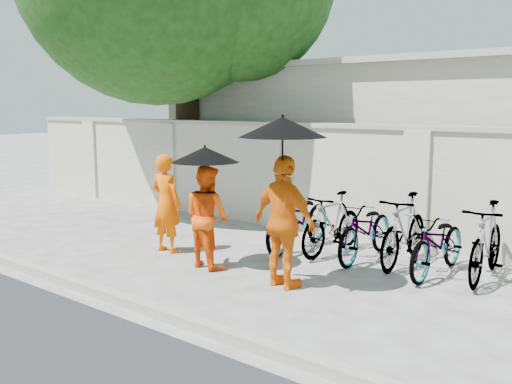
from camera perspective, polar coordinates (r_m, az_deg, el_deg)
The scene contains 15 objects.
ground at distance 8.59m, azimuth -5.52°, elevation -7.66°, with size 80.00×80.00×0.00m, color #B0B0B0.
kerb at distance 7.51m, azimuth -14.77°, elevation -9.86°, with size 40.00×0.16×0.12m, color #989889.
compound_wall at distance 10.35m, azimuth 10.96°, elevation 0.69°, with size 20.00×0.30×2.00m, color beige.
building_behind at distance 13.44m, azimuth 22.52°, elevation 4.57°, with size 14.00×6.00×3.20m, color beige.
monk_left at distance 9.47m, azimuth -8.95°, elevation -1.13°, with size 0.59×0.39×1.63m, color #FF5F00.
monk_center at distance 8.54m, azimuth -4.92°, elevation -2.42°, with size 0.75×0.58×1.54m, color #FF520A.
parasol_center at distance 8.32m, azimuth -5.13°, elevation 3.75°, with size 0.99×0.99×0.94m.
monk_right at distance 7.51m, azimuth 2.85°, elevation -3.04°, with size 1.04×0.43×1.77m, color orange.
parasol_right at distance 7.28m, azimuth 2.68°, elevation 6.50°, with size 1.13×1.13×1.26m.
bike_0 at distance 9.62m, azimuth 4.37°, elevation -2.67°, with size 0.69×1.98×1.04m, color gray.
bike_1 at distance 9.36m, azimuth 7.61°, elevation -3.14°, with size 0.47×1.68×1.01m, color gray.
bike_2 at distance 9.11m, azimuth 10.98°, elevation -3.68°, with size 0.64×1.84×0.97m, color gray.
bike_3 at distance 8.90m, azimuth 14.60°, elevation -3.70°, with size 0.51×1.81×1.09m, color gray.
bike_4 at distance 8.55m, azimuth 17.79°, elevation -4.86°, with size 0.63×1.79×0.94m, color gray.
bike_5 at distance 8.52m, azimuth 22.05°, elevation -4.64°, with size 0.51×1.80×1.08m, color gray.
Camera 1 is at (5.79, -5.87, 2.41)m, focal length 40.00 mm.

